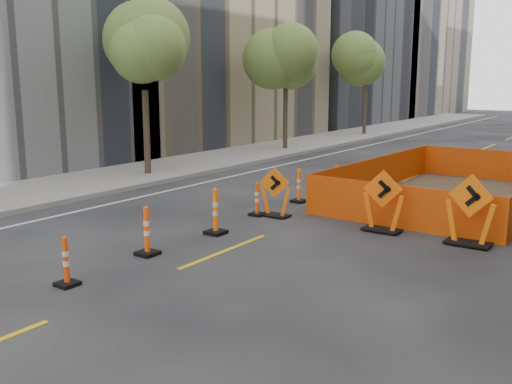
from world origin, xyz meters
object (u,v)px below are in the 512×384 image
Objects in this scene: chevron_sign_left at (275,192)px; channelizer_3 at (66,261)px; channelizer_5 at (215,211)px; channelizer_4 at (147,231)px; channelizer_7 at (299,186)px; channelizer_6 at (257,199)px; chevron_sign_center at (383,201)px; channelizer_8 at (336,178)px; chevron_sign_right at (470,210)px.

channelizer_3 is at bearing -116.59° from chevron_sign_left.
channelizer_4 is at bearing -93.62° from channelizer_5.
channelizer_5 is 0.83× the size of chevron_sign_left.
channelizer_5 is 4.31m from channelizer_7.
chevron_sign_left is at bearing 84.94° from channelizer_5.
chevron_sign_center is at bearing 5.78° from channelizer_6.
chevron_sign_center reaches higher than channelizer_7.
channelizer_6 is at bearing -93.12° from channelizer_8.
channelizer_5 is at bearing -119.89° from chevron_sign_left.
channelizer_7 is at bearing 76.93° from chevron_sign_left.
channelizer_4 is 6.46m from channelizer_7.
channelizer_4 reaches higher than channelizer_3.
chevron_sign_center is (3.36, 4.66, 0.24)m from channelizer_4.
channelizer_5 is 6.46m from channelizer_8.
channelizer_6 is at bearing 92.41° from channelizer_3.
channelizer_4 is at bearing -88.23° from channelizer_6.
chevron_sign_left reaches higher than channelizer_5.
channelizer_3 is 0.69× the size of chevron_sign_left.
chevron_sign_center is at bearing -175.97° from chevron_sign_right.
channelizer_5 is at bearing -150.24° from chevron_sign_right.
chevron_sign_right reaches higher than channelizer_6.
chevron_sign_center is at bearing -21.54° from chevron_sign_left.
channelizer_7 is at bearing 91.38° from channelizer_3.
chevron_sign_right is (5.42, 4.64, 0.29)m from channelizer_4.
chevron_sign_left is 3.02m from chevron_sign_center.
channelizer_3 is 6.46m from channelizer_6.
chevron_sign_right is at bearing 3.43° from channelizer_6.
channelizer_6 is 0.55m from chevron_sign_left.
channelizer_7 is (0.06, 2.15, 0.05)m from channelizer_6.
channelizer_6 is at bearing 175.86° from chevron_sign_left.
chevron_sign_center reaches higher than channelizer_6.
channelizer_7 is 0.77× the size of chevron_sign_left.
channelizer_6 is at bearing 91.77° from channelizer_4.
channelizer_3 is 8.61m from chevron_sign_right.
channelizer_5 is (-0.00, 4.30, 0.10)m from channelizer_3.
chevron_sign_left is (0.20, 6.64, 0.21)m from channelizer_3.
chevron_sign_left is (0.41, -1.97, 0.16)m from channelizer_7.
channelizer_3 is at bearing -87.59° from channelizer_6.
channelizer_4 is 4.50m from chevron_sign_left.
channelizer_4 is 0.95× the size of channelizer_5.
chevron_sign_left is at bearing -78.23° from channelizer_7.
channelizer_7 is 2.16m from channelizer_8.
channelizer_8 is (-0.04, 10.76, -0.00)m from channelizer_3.
chevron_sign_right is at bearing 40.54° from channelizer_4.
channelizer_4 is 1.15× the size of channelizer_8.
channelizer_3 is at bearing -89.80° from channelizer_8.
channelizer_8 is 0.69× the size of chevron_sign_left.
channelizer_4 is at bearing 93.68° from channelizer_3.
channelizer_4 is at bearing -146.87° from chevron_sign_center.
chevron_sign_center is at bearing 64.70° from channelizer_3.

